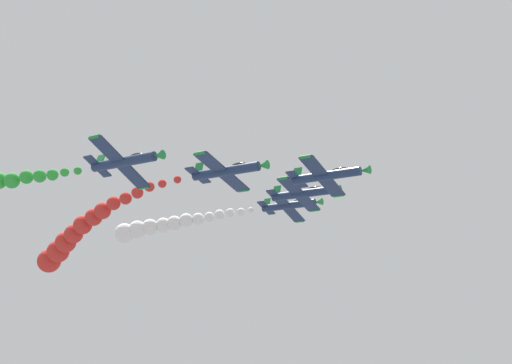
% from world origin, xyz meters
% --- Properties ---
extents(airplane_lead, '(9.14, 10.35, 3.53)m').
position_xyz_m(airplane_lead, '(-0.75, 9.70, 98.70)').
color(airplane_lead, navy).
extents(airplane_left_inner, '(9.21, 10.35, 3.44)m').
position_xyz_m(airplane_left_inner, '(-7.98, 2.49, 98.64)').
color(airplane_left_inner, navy).
extents(airplane_right_inner, '(9.28, 10.35, 3.33)m').
position_xyz_m(airplane_right_inner, '(8.56, 1.40, 98.38)').
color(airplane_right_inner, navy).
extents(smoke_trail_right_inner, '(6.70, 28.84, 9.93)m').
position_xyz_m(smoke_trail_right_inner, '(5.56, -26.44, 93.23)').
color(smoke_trail_right_inner, red).
extents(airplane_left_outer, '(9.04, 10.35, 3.80)m').
position_xyz_m(airplane_left_outer, '(-17.66, -5.06, 99.48)').
color(airplane_left_outer, navy).
extents(smoke_trail_left_outer, '(9.20, 22.07, 5.13)m').
position_xyz_m(smoke_trail_left_outer, '(-13.10, -27.04, 97.59)').
color(smoke_trail_left_outer, white).
extents(airplane_right_outer, '(8.77, 10.35, 4.48)m').
position_xyz_m(airplane_right_outer, '(17.08, -6.57, 98.70)').
color(airplane_right_outer, navy).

